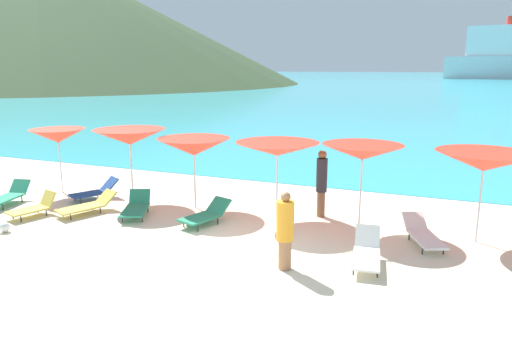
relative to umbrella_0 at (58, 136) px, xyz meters
name	(u,v)px	position (x,y,z in m)	size (l,w,h in m)	color
ground_plane	(333,172)	(7.70, 7.15, -2.07)	(50.00, 100.00, 0.30)	beige
ocean_water	(438,77)	(7.70, 223.88, -1.91)	(650.00, 440.00, 0.02)	#38B7CC
headland_hill	(41,18)	(-88.18, 85.75, 14.92)	(135.37, 135.37, 33.68)	#384C2D
umbrella_0	(58,136)	(0.00, 0.00, 0.00)	(1.97, 1.97, 2.15)	silver
umbrella_1	(130,137)	(2.87, 0.02, 0.12)	(2.27, 2.27, 2.28)	silver
umbrella_2	(194,147)	(5.08, 0.10, -0.06)	(2.24, 2.24, 2.12)	silver
umbrella_3	(277,149)	(7.68, 0.09, 0.04)	(2.33, 2.33, 2.16)	silver
umbrella_4	(362,152)	(9.97, 0.10, 0.11)	(2.16, 2.16, 2.23)	silver
umbrella_5	(484,162)	(12.78, 0.15, 0.07)	(2.37, 2.37, 2.22)	silver
lounge_chair_0	(423,234)	(11.58, -0.46, -1.68)	(1.17, 1.81, 0.54)	white
lounge_chair_1	(34,207)	(1.22, -2.34, -1.65)	(0.92, 1.37, 0.64)	#D8BF4C
lounge_chair_2	(367,252)	(10.52, -2.19, -1.65)	(0.74, 1.57, 0.69)	white
lounge_chair_3	(206,214)	(6.08, -1.13, -1.64)	(1.06, 1.60, 0.60)	#268C66
lounge_chair_4	(95,191)	(1.64, -0.29, -1.65)	(1.21, 1.58, 0.63)	#1E478C
lounge_chair_5	(136,207)	(3.89, -1.22, -1.66)	(1.19, 1.63, 0.62)	#268C66
lounge_chair_7	(88,205)	(2.45, -1.56, -1.68)	(1.19, 1.78, 0.55)	#D8BF4C
lounge_chair_8	(8,195)	(-0.47, -1.73, -1.64)	(0.92, 1.67, 0.63)	#268C66
beachgoer_0	(322,181)	(8.79, 0.68, -0.89)	(0.30, 0.30, 1.90)	brown
beachgoer_1	(285,229)	(8.96, -3.06, -1.04)	(0.37, 0.37, 1.68)	#A3704C
beach_ball	(5,227)	(1.59, -3.63, -1.79)	(0.26, 0.26, 0.26)	white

